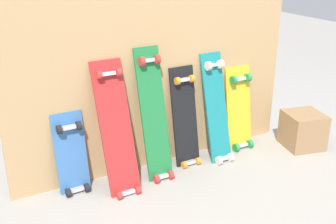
% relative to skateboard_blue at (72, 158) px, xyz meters
% --- Properties ---
extents(ground_plane, '(12.00, 12.00, 0.00)m').
position_rel_skateboard_blue_xyz_m(ground_plane, '(0.68, 0.01, -0.23)').
color(ground_plane, '#9E9991').
extents(plywood_wall_panel, '(2.14, 0.04, 1.60)m').
position_rel_skateboard_blue_xyz_m(plywood_wall_panel, '(0.68, 0.08, 0.57)').
color(plywood_wall_panel, tan).
rests_on(plywood_wall_panel, ground).
extents(skateboard_blue, '(0.20, 0.16, 0.60)m').
position_rel_skateboard_blue_xyz_m(skateboard_blue, '(0.00, 0.00, 0.00)').
color(skateboard_blue, '#386BAD').
rests_on(skateboard_blue, ground).
extents(skateboard_red, '(0.21, 0.34, 0.91)m').
position_rel_skateboard_blue_xyz_m(skateboard_red, '(0.28, -0.10, 0.15)').
color(skateboard_red, '#B22626').
rests_on(skateboard_red, ground).
extents(skateboard_green, '(0.18, 0.28, 0.96)m').
position_rel_skateboard_blue_xyz_m(skateboard_green, '(0.57, -0.07, 0.18)').
color(skateboard_green, '#1E7238').
rests_on(skateboard_green, ground).
extents(skateboard_black, '(0.19, 0.20, 0.79)m').
position_rel_skateboard_blue_xyz_m(skateboard_black, '(0.84, -0.02, 0.09)').
color(skateboard_black, black).
rests_on(skateboard_black, ground).
extents(skateboard_teal, '(0.17, 0.28, 0.85)m').
position_rel_skateboard_blue_xyz_m(skateboard_teal, '(1.09, -0.07, 0.13)').
color(skateboard_teal, '#197A7F').
rests_on(skateboard_teal, ground).
extents(skateboard_yellow, '(0.22, 0.18, 0.71)m').
position_rel_skateboard_blue_xyz_m(skateboard_yellow, '(1.34, -0.01, 0.06)').
color(skateboard_yellow, gold).
rests_on(skateboard_yellow, ground).
extents(wooden_crate, '(0.34, 0.34, 0.28)m').
position_rel_skateboard_blue_xyz_m(wooden_crate, '(1.79, -0.27, -0.09)').
color(wooden_crate, '#99724C').
rests_on(wooden_crate, ground).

